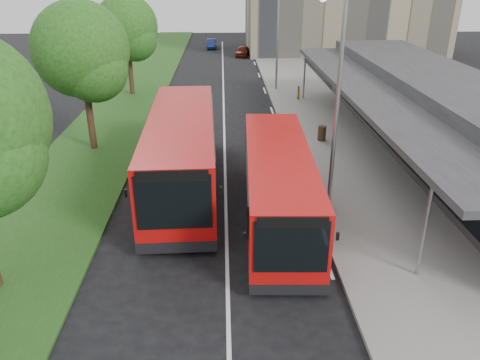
% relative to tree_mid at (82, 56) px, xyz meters
% --- Properties ---
extents(ground, '(120.00, 120.00, 0.00)m').
position_rel_tree_mid_xyz_m(ground, '(7.01, -9.05, -4.92)').
color(ground, black).
rests_on(ground, ground).
extents(pavement, '(5.00, 80.00, 0.15)m').
position_rel_tree_mid_xyz_m(pavement, '(13.01, 10.95, -4.84)').
color(pavement, gray).
rests_on(pavement, ground).
extents(grass_verge, '(5.00, 80.00, 0.10)m').
position_rel_tree_mid_xyz_m(grass_verge, '(0.01, 10.95, -4.87)').
color(grass_verge, '#1D4114').
rests_on(grass_verge, ground).
extents(lane_centre_line, '(0.12, 70.00, 0.01)m').
position_rel_tree_mid_xyz_m(lane_centre_line, '(7.01, 5.95, -4.91)').
color(lane_centre_line, silver).
rests_on(lane_centre_line, ground).
extents(kerb_dashes, '(0.12, 56.00, 0.01)m').
position_rel_tree_mid_xyz_m(kerb_dashes, '(10.31, 9.95, -4.91)').
color(kerb_dashes, silver).
rests_on(kerb_dashes, ground).
extents(station_building, '(7.70, 26.00, 4.00)m').
position_rel_tree_mid_xyz_m(station_building, '(17.87, -1.05, -2.88)').
color(station_building, '#2B2B2D').
rests_on(station_building, ground).
extents(tree_mid, '(4.74, 4.74, 7.62)m').
position_rel_tree_mid_xyz_m(tree_mid, '(0.00, 0.00, 0.00)').
color(tree_mid, '#341F15').
rests_on(tree_mid, ground).
extents(tree_far, '(4.57, 4.57, 7.33)m').
position_rel_tree_mid_xyz_m(tree_far, '(0.00, 12.00, -0.18)').
color(tree_far, '#341F15').
rests_on(tree_far, ground).
extents(lamp_post_near, '(1.44, 0.28, 8.00)m').
position_rel_tree_mid_xyz_m(lamp_post_near, '(11.13, -7.05, -0.20)').
color(lamp_post_near, gray).
rests_on(lamp_post_near, pavement).
extents(lamp_post_far, '(1.44, 0.28, 8.00)m').
position_rel_tree_mid_xyz_m(lamp_post_far, '(11.13, 12.95, -0.20)').
color(lamp_post_far, gray).
rests_on(lamp_post_far, pavement).
extents(bus_main, '(2.90, 9.94, 2.79)m').
position_rel_tree_mid_xyz_m(bus_main, '(8.98, -8.10, -3.49)').
color(bus_main, '#BA090E').
rests_on(bus_main, ground).
extents(bus_second, '(3.27, 11.48, 3.23)m').
position_rel_tree_mid_xyz_m(bus_second, '(5.17, -5.03, -3.26)').
color(bus_second, '#BA090E').
rests_on(bus_second, ground).
extents(litter_bin, '(0.55, 0.55, 0.81)m').
position_rel_tree_mid_xyz_m(litter_bin, '(12.41, 0.53, -4.36)').
color(litter_bin, '#3C2B18').
rests_on(litter_bin, pavement).
extents(bollard, '(0.18, 0.18, 0.99)m').
position_rel_tree_mid_xyz_m(bollard, '(12.47, 9.55, -4.27)').
color(bollard, '#FAB30D').
rests_on(bollard, pavement).
extents(car_near, '(1.87, 3.44, 1.11)m').
position_rel_tree_mid_xyz_m(car_near, '(9.23, 29.31, -4.36)').
color(car_near, '#5A1B0C').
rests_on(car_near, ground).
extents(car_far, '(1.18, 3.27, 1.07)m').
position_rel_tree_mid_xyz_m(car_far, '(5.69, 35.27, -4.38)').
color(car_far, navy).
rests_on(car_far, ground).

